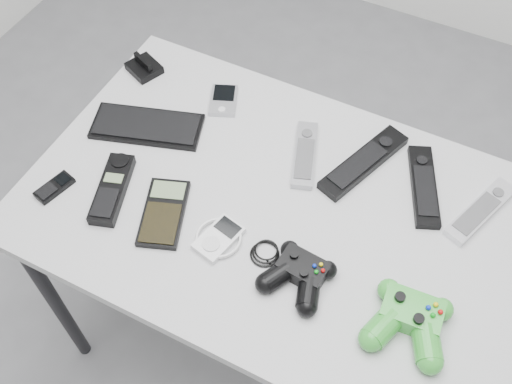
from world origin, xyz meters
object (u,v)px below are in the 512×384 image
at_px(remote_black_b, 424,186).
at_px(controller_green, 410,319).
at_px(cordless_handset, 112,189).
at_px(controller_black, 299,273).
at_px(remote_silver_a, 305,154).
at_px(remote_black_a, 364,162).
at_px(desk, 276,222).
at_px(pda_keyboard, 147,126).
at_px(pda, 223,100).
at_px(mp3_player, 219,238).
at_px(remote_silver_b, 481,210).
at_px(calculator, 164,213).
at_px(mobile_phone, 54,187).

distance_m(remote_black_b, controller_green, 0.32).
distance_m(cordless_handset, controller_black, 0.44).
distance_m(remote_silver_a, remote_black_a, 0.13).
xyz_separation_m(desk, remote_black_a, (0.12, 0.19, 0.07)).
distance_m(pda_keyboard, remote_black_a, 0.50).
bearing_deg(remote_black_a, controller_black, -71.90).
bearing_deg(remote_black_b, pda, 153.67).
relative_size(pda, controller_black, 0.43).
relative_size(cordless_handset, controller_green, 1.07).
xyz_separation_m(desk, mp3_player, (-0.07, -0.13, 0.07)).
bearing_deg(controller_green, remote_silver_b, 75.53).
height_order(calculator, controller_black, controller_black).
distance_m(mobile_phone, controller_black, 0.56).
bearing_deg(remote_black_b, mp3_player, -159.54).
distance_m(remote_black_b, cordless_handset, 0.67).
bearing_deg(mobile_phone, remote_silver_a, 50.98).
xyz_separation_m(controller_black, controller_green, (0.22, 0.00, 0.00)).
distance_m(desk, pda, 0.33).
relative_size(remote_black_b, controller_green, 1.28).
bearing_deg(mobile_phone, mp3_player, 22.04).
height_order(pda_keyboard, controller_green, controller_green).
bearing_deg(remote_silver_b, remote_black_a, -161.77).
distance_m(remote_silver_a, controller_black, 0.31).
bearing_deg(pda, remote_silver_a, -38.03).
height_order(remote_silver_a, controller_black, controller_black).
bearing_deg(cordless_handset, remote_silver_b, 4.43).
distance_m(pda_keyboard, cordless_handset, 0.19).
bearing_deg(remote_silver_b, mp3_player, -126.02).
distance_m(mobile_phone, calculator, 0.25).
bearing_deg(controller_black, pda, 140.84).
distance_m(desk, controller_black, 0.19).
relative_size(cordless_handset, mp3_player, 1.75).
relative_size(pda_keyboard, calculator, 1.52).
relative_size(cordless_handset, controller_black, 0.79).
xyz_separation_m(desk, cordless_handset, (-0.33, -0.13, 0.08)).
bearing_deg(calculator, cordless_handset, 159.75).
bearing_deg(controller_green, remote_black_a, 119.23).
relative_size(pda_keyboard, remote_black_b, 1.20).
distance_m(mobile_phone, controller_green, 0.78).
height_order(mp3_player, controller_black, controller_black).
relative_size(remote_black_b, controller_black, 0.95).
distance_m(pda, cordless_handset, 0.35).
relative_size(calculator, controller_green, 1.01).
bearing_deg(pda_keyboard, remote_silver_b, -9.27).
distance_m(remote_black_a, controller_black, 0.32).
bearing_deg(pda, mp3_player, -85.63).
distance_m(pda_keyboard, pda, 0.19).
relative_size(pda_keyboard, cordless_handset, 1.44).
bearing_deg(controller_black, calculator, -176.29).
bearing_deg(remote_black_a, controller_green, -36.55).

